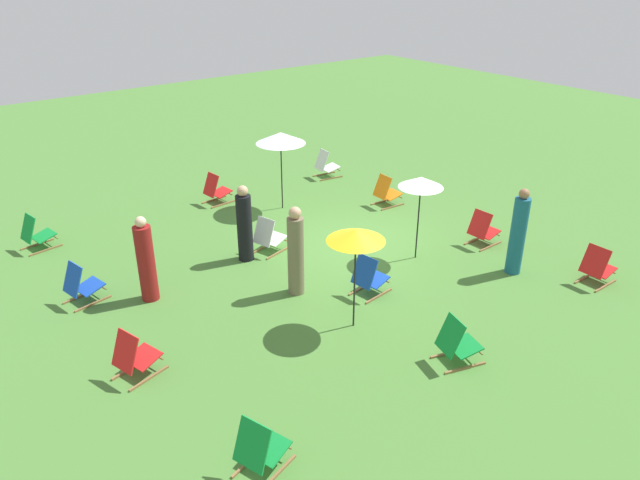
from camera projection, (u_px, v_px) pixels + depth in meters
name	position (u px, v px, depth m)	size (l,w,h in m)	color
ground_plane	(361.00, 246.00, 13.68)	(40.00, 40.00, 0.00)	#477A33
deckchair_0	(260.00, 449.00, 7.60)	(0.68, 0.87, 0.83)	olive
deckchair_1	(135.00, 357.00, 9.32)	(0.66, 0.86, 0.83)	olive
deckchair_2	(369.00, 277.00, 11.60)	(0.56, 0.81, 0.83)	olive
deckchair_3	(386.00, 192.00, 15.69)	(0.53, 0.79, 0.83)	olive
deckchair_4	(269.00, 237.00, 13.24)	(0.65, 0.85, 0.83)	olive
deckchair_5	(597.00, 267.00, 11.97)	(0.49, 0.77, 0.83)	olive
deckchair_6	(326.00, 165.00, 17.67)	(0.58, 0.82, 0.83)	olive
deckchair_7	(483.00, 230.00, 13.57)	(0.48, 0.76, 0.83)	olive
deckchair_8	(457.00, 343.00, 9.65)	(0.68, 0.87, 0.83)	olive
deckchair_9	(216.00, 190.00, 15.84)	(0.54, 0.80, 0.83)	olive
deckchair_10	(81.00, 285.00, 11.33)	(0.61, 0.84, 0.83)	olive
deckchair_11	(36.00, 234.00, 13.38)	(0.59, 0.83, 0.83)	olive
umbrella_0	(356.00, 235.00, 9.99)	(1.01, 1.01, 1.89)	black
umbrella_1	(281.00, 138.00, 14.89)	(1.25, 1.25, 2.02)	black
umbrella_2	(421.00, 182.00, 12.39)	(0.94, 0.94, 1.87)	black
person_0	(146.00, 262.00, 11.25)	(0.47, 0.47, 1.72)	maroon
person_1	(518.00, 234.00, 12.18)	(0.44, 0.44, 1.85)	#195972
person_2	(296.00, 253.00, 11.44)	(0.42, 0.42, 1.81)	#72664C
person_3	(245.00, 225.00, 12.74)	(0.41, 0.41, 1.70)	black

